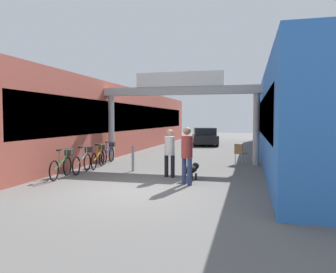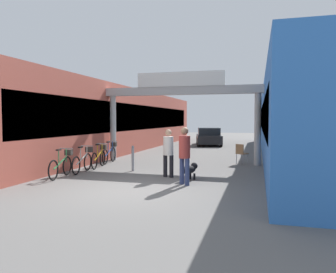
% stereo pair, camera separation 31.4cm
% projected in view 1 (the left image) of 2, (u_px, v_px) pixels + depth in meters
% --- Properties ---
extents(ground_plane, '(80.00, 80.00, 0.00)m').
position_uv_depth(ground_plane, '(134.00, 191.00, 9.01)').
color(ground_plane, '#605E5B').
extents(storefront_left, '(3.00, 26.00, 3.78)m').
position_uv_depth(storefront_left, '(118.00, 120.00, 20.80)').
color(storefront_left, '#B25142').
rests_on(storefront_left, ground_plane).
extents(storefront_right, '(3.00, 26.00, 3.78)m').
position_uv_depth(storefront_right, '(287.00, 121.00, 18.33)').
color(storefront_right, blue).
rests_on(storefront_right, ground_plane).
extents(arcade_sign_gateway, '(7.40, 0.47, 4.07)m').
position_uv_depth(arcade_sign_gateway, '(180.00, 99.00, 14.72)').
color(arcade_sign_gateway, '#B2B2B2').
rests_on(arcade_sign_gateway, ground_plane).
extents(pedestrian_with_dog, '(0.48, 0.48, 1.73)m').
position_uv_depth(pedestrian_with_dog, '(187.00, 152.00, 9.79)').
color(pedestrian_with_dog, navy).
rests_on(pedestrian_with_dog, ground_plane).
extents(pedestrian_companion, '(0.41, 0.41, 1.63)m').
position_uv_depth(pedestrian_companion, '(170.00, 150.00, 11.08)').
color(pedestrian_companion, black).
rests_on(pedestrian_companion, ground_plane).
extents(dog_on_leash, '(0.57, 0.77, 0.55)m').
position_uv_depth(dog_on_leash, '(191.00, 169.00, 10.60)').
color(dog_on_leash, black).
rests_on(dog_on_leash, ground_plane).
extents(bicycle_green_nearest, '(0.46, 1.68, 0.98)m').
position_uv_depth(bicycle_green_nearest, '(62.00, 165.00, 11.01)').
color(bicycle_green_nearest, black).
rests_on(bicycle_green_nearest, ground_plane).
extents(bicycle_silver_second, '(0.46, 1.69, 0.98)m').
position_uv_depth(bicycle_silver_second, '(83.00, 161.00, 12.07)').
color(bicycle_silver_second, black).
rests_on(bicycle_silver_second, ground_plane).
extents(bicycle_orange_third, '(0.46, 1.68, 0.98)m').
position_uv_depth(bicycle_orange_third, '(99.00, 157.00, 13.30)').
color(bicycle_orange_third, black).
rests_on(bicycle_orange_third, ground_plane).
extents(bicycle_blue_farthest, '(0.46, 1.69, 0.98)m').
position_uv_depth(bicycle_blue_farthest, '(109.00, 153.00, 14.75)').
color(bicycle_blue_farthest, black).
rests_on(bicycle_blue_farthest, ground_plane).
extents(bollard_post_metal, '(0.10, 0.10, 0.97)m').
position_uv_depth(bollard_post_metal, '(133.00, 158.00, 12.40)').
color(bollard_post_metal, gray).
rests_on(bollard_post_metal, ground_plane).
extents(cafe_chair_wood_nearer, '(0.55, 0.55, 0.89)m').
position_uv_depth(cafe_chair_wood_nearer, '(240.00, 152.00, 14.34)').
color(cafe_chair_wood_nearer, gray).
rests_on(cafe_chair_wood_nearer, ground_plane).
extents(parked_car_black, '(2.53, 4.27, 1.33)m').
position_uv_depth(parked_car_black, '(205.00, 137.00, 24.90)').
color(parked_car_black, black).
rests_on(parked_car_black, ground_plane).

